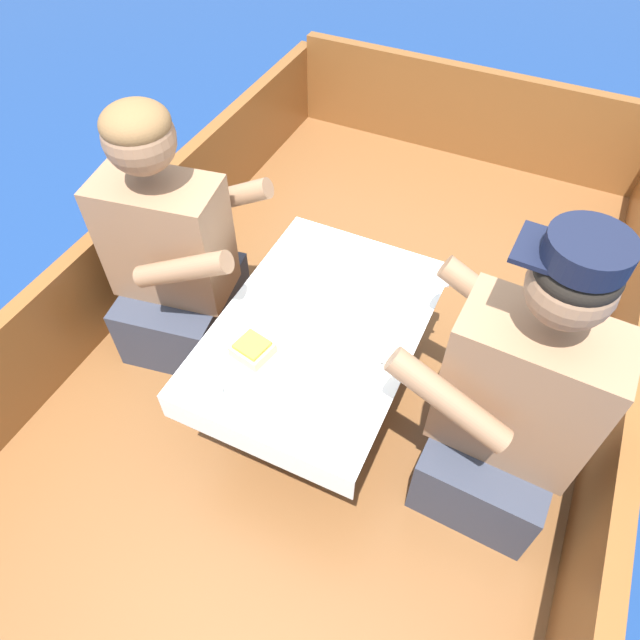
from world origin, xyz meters
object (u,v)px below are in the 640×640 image
person_port (173,258)px  coffee_cup_starboard (205,381)px  sandwich (253,349)px  coffee_cup_port (370,354)px  tin_can (314,368)px  person_starboard (511,408)px

person_port → coffee_cup_starboard: bearing=-55.3°
coffee_cup_starboard → sandwich: bearing=66.3°
coffee_cup_port → coffee_cup_starboard: (-0.38, -0.28, -0.00)m
sandwich → coffee_cup_starboard: 0.17m
sandwich → tin_can: sandwich is taller
person_starboard → coffee_cup_starboard: person_starboard is taller
person_starboard → coffee_cup_starboard: 0.84m
sandwich → coffee_cup_port: size_ratio=1.17×
person_starboard → tin_can: person_starboard is taller
person_port → person_starboard: (1.19, -0.11, 0.01)m
sandwich → tin_can: size_ratio=1.79×
person_starboard → sandwich: 0.74m
sandwich → coffee_cup_starboard: size_ratio=1.26×
coffee_cup_port → coffee_cup_starboard: coffee_cup_port is taller
sandwich → coffee_cup_port: coffee_cup_port is taller
person_port → sandwich: (0.47, -0.26, 0.06)m
person_port → coffee_cup_starboard: person_port is taller
tin_can → sandwich: bearing=-174.7°
person_starboard → person_port: bearing=-2.2°
person_port → tin_can: person_port is taller
sandwich → coffee_cup_port: (0.31, 0.13, -0.00)m
coffee_cup_port → tin_can: 0.17m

